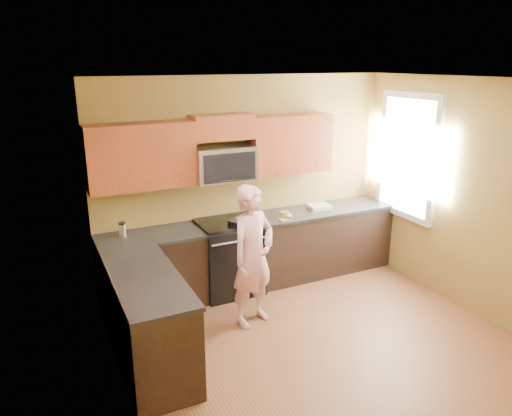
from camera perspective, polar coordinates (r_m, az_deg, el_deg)
floor at (r=5.21m, az=8.56°, el=-16.37°), size 4.00×4.00×0.00m
ceiling at (r=4.35m, az=10.19°, el=14.80°), size 4.00×4.00×0.00m
wall_back at (r=6.27m, az=-1.13°, el=3.25°), size 4.00×0.00×4.00m
wall_left at (r=3.88m, az=-15.92°, el=-6.42°), size 0.00×4.00×4.00m
wall_right at (r=5.94m, az=25.38°, el=0.76°), size 0.00×4.00×4.00m
cabinet_back_run at (r=6.30m, az=0.06°, el=-5.41°), size 4.00×0.60×0.88m
cabinet_left_run at (r=4.87m, az=-12.78°, el=-13.13°), size 0.60×1.60×0.88m
countertop_back at (r=6.13m, az=0.10°, el=-1.47°), size 4.00×0.62×0.04m
countertop_left at (r=4.66m, az=-13.03°, el=-8.21°), size 0.62×1.60×0.04m
stove at (r=6.12m, az=-3.23°, el=-5.80°), size 0.76×0.65×0.95m
microwave at (r=5.92m, az=-3.85°, el=3.36°), size 0.76×0.40×0.42m
upper_cab_left at (r=5.67m, az=-13.31°, el=2.31°), size 1.22×0.33×0.75m
upper_cab_right at (r=6.35m, az=3.94°, el=4.31°), size 1.12×0.33×0.75m
upper_cab_over_mw at (r=5.83m, az=-4.11°, el=9.65°), size 0.76×0.33×0.30m
window at (r=6.65m, az=17.67°, el=5.89°), size 0.06×1.06×1.66m
woman at (r=5.27m, az=-0.38°, el=-5.78°), size 0.69×0.57×1.61m
frying_pan at (r=5.86m, az=-2.25°, el=-1.85°), size 0.25×0.43×0.05m
butter_tub at (r=6.19m, az=3.42°, el=-1.10°), size 0.15×0.15×0.09m
toast_slice at (r=6.07m, az=3.33°, el=-1.41°), size 0.12×0.12×0.01m
napkin_a at (r=5.86m, az=-0.12°, el=-1.84°), size 0.11×0.12×0.06m
napkin_b at (r=6.16m, az=3.80°, el=-0.89°), size 0.13×0.14×0.07m
dish_towel at (r=6.59m, az=7.58°, el=0.15°), size 0.33×0.27×0.05m
travel_mug at (r=5.70m, az=-15.60°, el=-3.37°), size 0.09×0.09×0.18m
glass_a at (r=5.73m, az=-15.77°, el=-2.66°), size 0.09×0.09×0.12m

